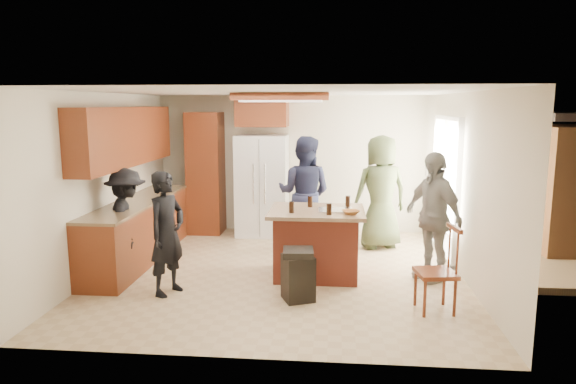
# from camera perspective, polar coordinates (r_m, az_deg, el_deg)

# --- Properties ---
(room_shell) EXTENTS (8.00, 5.20, 5.00)m
(room_shell) POSITION_cam_1_polar(r_m,az_deg,el_deg) (9.39, 27.92, -0.44)
(room_shell) COLOR tan
(room_shell) RESTS_ON ground
(person_front_left) EXTENTS (0.60, 0.68, 1.54)m
(person_front_left) POSITION_cam_1_polar(r_m,az_deg,el_deg) (6.50, -13.30, -4.49)
(person_front_left) COLOR black
(person_front_left) RESTS_ON ground
(person_behind_left) EXTENTS (1.00, 0.74, 1.84)m
(person_behind_left) POSITION_cam_1_polar(r_m,az_deg,el_deg) (8.28, 1.81, -0.14)
(person_behind_left) COLOR #1A1D35
(person_behind_left) RESTS_ON ground
(person_behind_right) EXTENTS (1.05, 0.85, 1.86)m
(person_behind_right) POSITION_cam_1_polar(r_m,az_deg,el_deg) (8.48, 10.25, -0.01)
(person_behind_right) COLOR #374126
(person_behind_right) RESTS_ON ground
(person_side_right) EXTENTS (0.96, 1.14, 1.73)m
(person_side_right) POSITION_cam_1_polar(r_m,az_deg,el_deg) (7.09, 15.77, -2.63)
(person_side_right) COLOR gray
(person_side_right) RESTS_ON ground
(person_counter) EXTENTS (0.77, 1.05, 1.48)m
(person_counter) POSITION_cam_1_polar(r_m,az_deg,el_deg) (7.45, -17.46, -3.13)
(person_counter) COLOR black
(person_counter) RESTS_ON ground
(left_cabinetry) EXTENTS (0.64, 3.00, 2.30)m
(left_cabinetry) POSITION_cam_1_polar(r_m,az_deg,el_deg) (8.00, -16.75, -0.65)
(left_cabinetry) COLOR maroon
(left_cabinetry) RESTS_ON ground
(back_wall_units) EXTENTS (1.80, 0.60, 2.45)m
(back_wall_units) POSITION_cam_1_polar(r_m,az_deg,el_deg) (9.37, -7.58, 3.76)
(back_wall_units) COLOR maroon
(back_wall_units) RESTS_ON ground
(refrigerator) EXTENTS (0.90, 0.76, 1.80)m
(refrigerator) POSITION_cam_1_polar(r_m,az_deg,el_deg) (9.21, -2.87, 0.72)
(refrigerator) COLOR white
(refrigerator) RESTS_ON ground
(kitchen_island) EXTENTS (1.28, 1.03, 0.93)m
(kitchen_island) POSITION_cam_1_polar(r_m,az_deg,el_deg) (7.06, 3.18, -5.60)
(kitchen_island) COLOR #A43D2A
(kitchen_island) RESTS_ON ground
(island_items) EXTENTS (0.95, 0.70, 0.15)m
(island_items) POSITION_cam_1_polar(r_m,az_deg,el_deg) (6.84, 5.17, -1.87)
(island_items) COLOR silver
(island_items) RESTS_ON kitchen_island
(trash_bin) EXTENTS (0.44, 0.44, 0.63)m
(trash_bin) POSITION_cam_1_polar(r_m,az_deg,el_deg) (6.24, 1.13, -9.14)
(trash_bin) COLOR black
(trash_bin) RESTS_ON ground
(spindle_chair) EXTENTS (0.48, 0.48, 0.99)m
(spindle_chair) POSITION_cam_1_polar(r_m,az_deg,el_deg) (6.12, 16.27, -8.61)
(spindle_chair) COLOR maroon
(spindle_chair) RESTS_ON ground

